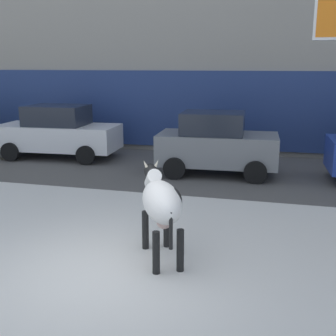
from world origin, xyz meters
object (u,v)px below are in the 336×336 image
object	(u,v)px
cow_holstein	(162,202)
car_white_sedan	(58,132)
car_grey_hatchback	(216,144)
pedestrian_near_billboard	(289,131)
pedestrian_by_cars	(55,123)
pedestrian_far_left	(238,130)

from	to	relation	value
cow_holstein	car_white_sedan	size ratio (longest dim) A/B	0.44
car_grey_hatchback	pedestrian_near_billboard	bearing A→B (deg)	57.61
cow_holstein	pedestrian_by_cars	size ratio (longest dim) A/B	1.08
cow_holstein	pedestrian_near_billboard	xyz separation A→B (m)	(2.15, 9.36, -0.12)
cow_holstein	car_grey_hatchback	world-z (taller)	car_grey_hatchback
cow_holstein	car_grey_hatchback	distance (m)	6.01
cow_holstein	pedestrian_by_cars	xyz separation A→B (m)	(-7.14, 9.36, -0.12)
cow_holstein	pedestrian_far_left	distance (m)	9.36
car_grey_hatchback	pedestrian_near_billboard	distance (m)	3.96
car_grey_hatchback	pedestrian_by_cars	xyz separation A→B (m)	(-7.17, 3.35, -0.05)
cow_holstein	pedestrian_far_left	xyz separation A→B (m)	(0.35, 9.36, -0.12)
car_white_sedan	pedestrian_far_left	size ratio (longest dim) A/B	2.47
car_grey_hatchback	pedestrian_near_billboard	world-z (taller)	car_grey_hatchback
pedestrian_far_left	pedestrian_by_cars	bearing A→B (deg)	180.00
pedestrian_near_billboard	pedestrian_far_left	size ratio (longest dim) A/B	1.00
car_white_sedan	pedestrian_near_billboard	world-z (taller)	car_white_sedan
cow_holstein	car_grey_hatchback	xyz separation A→B (m)	(0.03, 6.01, -0.07)
pedestrian_by_cars	pedestrian_far_left	distance (m)	7.49
car_grey_hatchback	pedestrian_far_left	xyz separation A→B (m)	(0.32, 3.35, -0.05)
pedestrian_far_left	pedestrian_near_billboard	bearing A→B (deg)	0.00
cow_holstein	pedestrian_by_cars	bearing A→B (deg)	127.36
pedestrian_by_cars	pedestrian_far_left	xyz separation A→B (m)	(7.49, 0.00, 0.00)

